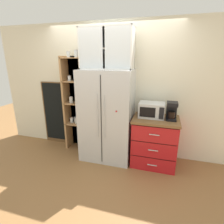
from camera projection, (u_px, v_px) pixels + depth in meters
name	position (u px, v px, depth m)	size (l,w,h in m)	color
ground_plane	(107.00, 157.00, 3.48)	(10.72, 10.72, 0.00)	olive
wall_back_cream	(112.00, 90.00, 3.47)	(5.02, 0.10, 2.55)	silver
refrigerator	(107.00, 116.00, 3.26)	(0.95, 0.65, 1.70)	silver
pantry_shelf_column	(77.00, 102.00, 3.63)	(0.49, 0.31, 2.04)	brown
counter_cabinet	(154.00, 141.00, 3.16)	(0.79, 0.63, 0.89)	red
microwave	(152.00, 110.00, 3.06)	(0.44, 0.33, 0.26)	silver
coffee_maker	(172.00, 111.00, 2.92)	(0.17, 0.20, 0.31)	black
mug_red	(156.00, 116.00, 2.99)	(0.11, 0.07, 0.08)	red
bottle_amber	(157.00, 112.00, 3.00)	(0.07, 0.07, 0.25)	brown
upper_cabinet	(107.00, 49.00, 2.95)	(0.91, 0.32, 0.68)	silver
chalkboard_menu	(56.00, 113.00, 3.92)	(0.60, 0.04, 1.40)	brown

